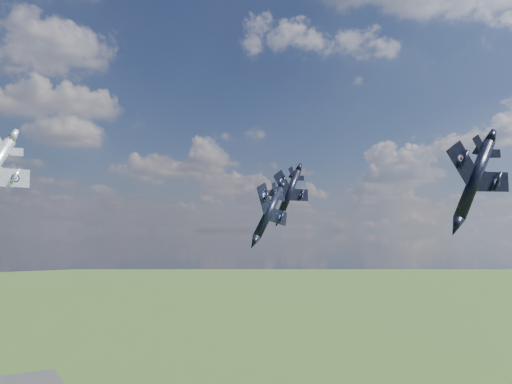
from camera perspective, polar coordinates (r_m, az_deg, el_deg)
jet_lead_navy at (r=84.21m, az=1.47°, el=-2.33°), size 14.50×17.18×8.86m
jet_right_navy at (r=64.35m, az=23.70°, el=1.31°), size 13.44×16.31×7.33m
jet_high_navy at (r=105.71m, az=3.79°, el=-0.17°), size 12.59×16.31×7.86m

